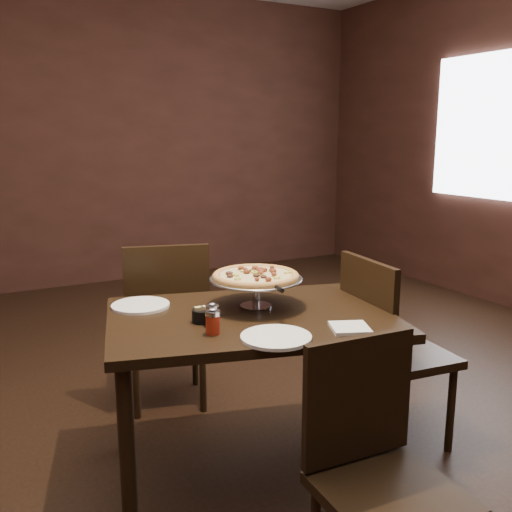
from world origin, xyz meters
name	(u,v)px	position (x,y,z in m)	size (l,w,h in m)	color
room	(261,142)	(0.06, 0.03, 1.40)	(6.04, 7.04, 2.84)	black
dining_table	(251,336)	(-0.05, -0.10, 0.62)	(1.30, 1.03, 0.72)	black
pizza_stand	(256,277)	(0.02, -0.02, 0.85)	(0.39, 0.39, 0.16)	#AEADB4
parmesan_shaker	(212,315)	(-0.24, -0.15, 0.76)	(0.05, 0.05, 0.09)	beige
pepper_flake_shaker	(213,321)	(-0.28, -0.24, 0.76)	(0.06, 0.06, 0.10)	maroon
packet_caddy	(202,315)	(-0.26, -0.09, 0.74)	(0.08, 0.08, 0.06)	black
napkin_stack	(350,328)	(0.19, -0.44, 0.72)	(0.14, 0.14, 0.01)	silver
plate_left	(140,305)	(-0.42, 0.22, 0.72)	(0.25, 0.25, 0.01)	white
plate_near	(276,337)	(-0.10, -0.40, 0.72)	(0.26, 0.26, 0.01)	white
serving_spatula	(277,288)	(0.01, -0.21, 0.84)	(0.13, 0.13, 0.02)	#AEADB4
chair_far	(167,318)	(-0.15, 0.66, 0.49)	(0.52, 0.52, 0.90)	black
chair_near	(378,466)	(-0.03, -0.88, 0.45)	(0.41, 0.41, 0.83)	black
chair_side	(387,345)	(0.61, -0.18, 0.49)	(0.46, 0.46, 0.90)	black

